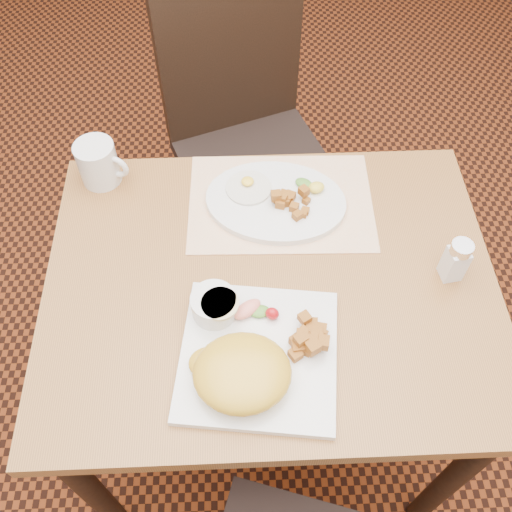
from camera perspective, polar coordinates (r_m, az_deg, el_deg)
The scene contains 15 objects.
ground at distance 1.81m, azimuth 0.99°, elevation -15.42°, with size 8.00×8.00×0.00m, color black.
table at distance 1.23m, azimuth 1.41°, elevation -5.24°, with size 0.90×0.70×0.75m.
chair_far at distance 1.73m, azimuth -1.01°, elevation 12.63°, with size 0.54×0.55×0.97m.
placemat at distance 1.26m, azimuth 2.48°, elevation 5.40°, with size 0.40×0.28×0.00m, color white.
plate_square at distance 1.05m, azimuth 0.24°, elevation -9.89°, with size 0.28×0.28×0.02m, color silver.
plate_oval at distance 1.24m, azimuth 1.98°, elevation 5.46°, with size 0.30×0.23×0.02m, color silver, non-canonical shape.
hollandaise_mound at distance 0.99m, azimuth -1.51°, elevation -11.62°, with size 0.18×0.15×0.06m.
ramekin at distance 1.06m, azimuth -4.19°, elevation -4.89°, with size 0.09×0.09×0.05m.
garnish_sq at distance 1.07m, azimuth -0.04°, elevation -5.48°, with size 0.10×0.06×0.03m.
fried_egg at distance 1.25m, azimuth -0.76°, elevation 6.92°, with size 0.10×0.10×0.02m.
garnish_ov at distance 1.26m, azimuth 5.56°, elevation 7.01°, with size 0.07×0.06×0.02m.
salt_shaker at distance 1.16m, azimuth 19.37°, elevation -0.37°, with size 0.05×0.05×0.10m.
coffee_mug at distance 1.31m, azimuth -15.44°, elevation 8.94°, with size 0.12×0.09×0.10m.
home_fries_sq at distance 1.04m, azimuth 5.27°, elevation -8.29°, with size 0.08×0.09×0.04m.
home_fries_ov at distance 1.22m, azimuth 3.26°, elevation 5.56°, with size 0.09×0.08×0.03m.
Camera 1 is at (-0.06, -0.61, 1.70)m, focal length 40.00 mm.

